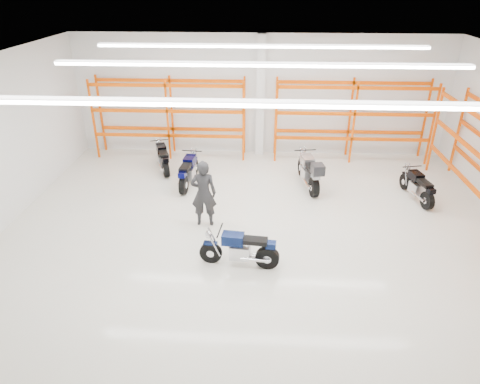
# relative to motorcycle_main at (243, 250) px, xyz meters

# --- Properties ---
(ground) EXTENTS (14.00, 14.00, 0.00)m
(ground) POSITION_rel_motorcycle_main_xyz_m (0.31, 1.55, -0.45)
(ground) COLOR silver
(ground) RESTS_ON ground
(room_shell) EXTENTS (14.02, 12.02, 4.51)m
(room_shell) POSITION_rel_motorcycle_main_xyz_m (0.31, 1.58, 2.83)
(room_shell) COLOR white
(room_shell) RESTS_ON ground
(motorcycle_main) EXTENTS (1.95, 0.65, 0.96)m
(motorcycle_main) POSITION_rel_motorcycle_main_xyz_m (0.00, 0.00, 0.00)
(motorcycle_main) COLOR black
(motorcycle_main) RESTS_ON ground
(motorcycle_back_a) EXTENTS (0.91, 1.89, 0.97)m
(motorcycle_back_a) POSITION_rel_motorcycle_main_xyz_m (-3.13, 5.55, 0.01)
(motorcycle_back_a) COLOR black
(motorcycle_back_a) RESTS_ON ground
(motorcycle_back_b) EXTENTS (0.69, 2.08, 1.02)m
(motorcycle_back_b) POSITION_rel_motorcycle_main_xyz_m (-2.02, 4.37, 0.03)
(motorcycle_back_b) COLOR black
(motorcycle_back_b) RESTS_ON ground
(motorcycle_back_c) EXTENTS (0.84, 2.31, 1.19)m
(motorcycle_back_c) POSITION_rel_motorcycle_main_xyz_m (1.98, 4.33, 0.12)
(motorcycle_back_c) COLOR black
(motorcycle_back_c) RESTS_ON ground
(motorcycle_back_d) EXTENTS (0.68, 1.88, 0.93)m
(motorcycle_back_d) POSITION_rel_motorcycle_main_xyz_m (5.28, 3.69, -0.01)
(motorcycle_back_d) COLOR black
(motorcycle_back_d) RESTS_ON ground
(standing_man) EXTENTS (0.72, 0.49, 1.93)m
(standing_man) POSITION_rel_motorcycle_main_xyz_m (-1.17, 1.89, 0.52)
(standing_man) COLOR black
(standing_man) RESTS_ON ground
(structural_column) EXTENTS (0.32, 0.32, 4.50)m
(structural_column) POSITION_rel_motorcycle_main_xyz_m (0.31, 7.37, 1.80)
(structural_column) COLOR white
(structural_column) RESTS_ON ground
(pallet_racking_back_left) EXTENTS (5.67, 0.87, 3.00)m
(pallet_racking_back_left) POSITION_rel_motorcycle_main_xyz_m (-3.09, 7.03, 1.34)
(pallet_racking_back_left) COLOR #E95300
(pallet_racking_back_left) RESTS_ON ground
(pallet_racking_back_right) EXTENTS (5.67, 0.87, 3.00)m
(pallet_racking_back_right) POSITION_rel_motorcycle_main_xyz_m (3.71, 7.03, 1.34)
(pallet_racking_back_right) COLOR #E95300
(pallet_racking_back_right) RESTS_ON ground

